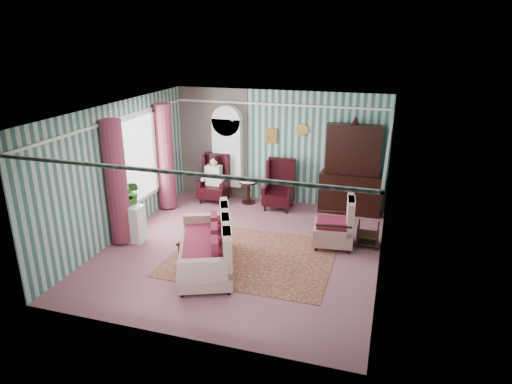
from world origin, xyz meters
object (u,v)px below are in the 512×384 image
(nest_table, at_px, (368,234))
(plant_stand, at_px, (131,223))
(wingback_right, at_px, (279,185))
(floral_armchair, at_px, (333,223))
(dresser_hutch, at_px, (352,167))
(seated_woman, at_px, (214,180))
(round_side_table, at_px, (249,192))
(bookcase, at_px, (228,157))
(sofa, at_px, (205,243))
(wingback_left, at_px, (214,179))
(coffee_table, at_px, (202,255))

(nest_table, bearing_deg, plant_stand, -166.16)
(wingback_right, distance_m, floral_armchair, 2.37)
(dresser_hutch, relative_size, seated_woman, 2.00)
(seated_woman, height_order, round_side_table, seated_woman)
(floral_armchair, bearing_deg, bookcase, 48.47)
(bookcase, xyz_separation_m, plant_stand, (-1.05, -3.14, -0.72))
(seated_woman, xyz_separation_m, nest_table, (4.07, -1.55, -0.32))
(dresser_hutch, bearing_deg, wingback_right, -171.23)
(round_side_table, xyz_separation_m, sofa, (0.30, -3.58, 0.25))
(sofa, bearing_deg, wingback_right, -31.82)
(plant_stand, bearing_deg, wingback_left, 73.78)
(bookcase, relative_size, sofa, 1.05)
(bookcase, distance_m, wingback_left, 0.68)
(round_side_table, relative_size, floral_armchair, 0.59)
(floral_armchair, bearing_deg, round_side_table, 45.39)
(dresser_hutch, xyz_separation_m, floral_armchair, (-0.13, -1.99, -0.67))
(wingback_left, bearing_deg, bookcase, 57.34)
(seated_woman, bearing_deg, dresser_hutch, 4.41)
(seated_woman, bearing_deg, wingback_right, 0.00)
(round_side_table, bearing_deg, dresser_hutch, 2.64)
(bookcase, relative_size, dresser_hutch, 0.95)
(bookcase, bearing_deg, plant_stand, -108.49)
(wingback_left, bearing_deg, floral_armchair, -27.12)
(nest_table, bearing_deg, sofa, -146.71)
(wingback_left, xyz_separation_m, round_side_table, (0.90, 0.15, -0.33))
(plant_stand, height_order, coffee_table, plant_stand)
(nest_table, xyz_separation_m, coffee_table, (-2.98, -1.76, -0.06))
(wingback_right, relative_size, floral_armchair, 1.22)
(seated_woman, bearing_deg, nest_table, -20.85)
(plant_stand, height_order, sofa, sofa)
(bookcase, bearing_deg, seated_woman, -122.66)
(dresser_hutch, relative_size, plant_stand, 2.95)
(plant_stand, xyz_separation_m, coffee_table, (1.89, -0.56, -0.19))
(sofa, bearing_deg, dresser_hutch, -54.55)
(plant_stand, bearing_deg, bookcase, 71.51)
(wingback_left, bearing_deg, sofa, -70.74)
(dresser_hutch, relative_size, wingback_right, 1.89)
(round_side_table, bearing_deg, nest_table, -28.20)
(bookcase, distance_m, plant_stand, 3.39)
(wingback_right, xyz_separation_m, sofa, (-0.55, -3.43, -0.08))
(dresser_hutch, xyz_separation_m, seated_woman, (-3.50, -0.27, -0.59))
(seated_woman, xyz_separation_m, plant_stand, (-0.80, -2.75, -0.19))
(nest_table, bearing_deg, wingback_left, 159.15)
(seated_woman, relative_size, nest_table, 2.19)
(dresser_hutch, bearing_deg, wingback_left, -175.59)
(dresser_hutch, distance_m, wingback_left, 3.55)
(nest_table, xyz_separation_m, plant_stand, (-4.87, -1.20, 0.13))
(wingback_right, bearing_deg, dresser_hutch, 8.77)
(nest_table, bearing_deg, dresser_hutch, 107.39)
(wingback_right, height_order, floral_armchair, wingback_right)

